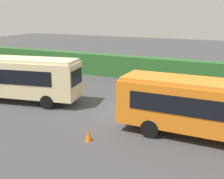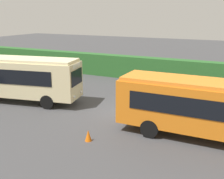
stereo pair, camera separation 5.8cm
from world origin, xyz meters
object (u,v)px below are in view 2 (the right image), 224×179
at_px(bus_orange, 218,108).
at_px(traffic_cone, 88,136).
at_px(person_far, 168,104).
at_px(bus_cream, 17,77).
at_px(person_right, 51,85).
at_px(person_center, 46,77).

distance_m(bus_orange, traffic_cone, 6.79).
bearing_deg(person_far, bus_cream, -7.92).
bearing_deg(bus_orange, person_right, 167.06).
distance_m(bus_cream, person_center, 4.08).
bearing_deg(bus_orange, person_far, 145.17).
height_order(person_far, traffic_cone, person_far).
relative_size(person_right, traffic_cone, 2.73).
height_order(bus_cream, person_right, bus_cream).
distance_m(bus_cream, bus_orange, 14.20).
xyz_separation_m(person_center, traffic_cone, (8.81, -7.47, -0.70)).
height_order(person_center, person_far, person_center).
xyz_separation_m(bus_cream, bus_orange, (14.19, -0.54, -0.09)).
xyz_separation_m(person_center, person_right, (1.82, -1.65, -0.15)).
bearing_deg(person_right, traffic_cone, 11.63).
bearing_deg(traffic_cone, person_right, 140.23).
bearing_deg(traffic_cone, person_far, 61.30).
xyz_separation_m(bus_orange, traffic_cone, (-5.91, -2.99, -1.52)).
bearing_deg(person_far, traffic_cone, 45.27).
xyz_separation_m(bus_cream, person_right, (1.28, 2.29, -1.05)).
relative_size(bus_cream, person_right, 6.00).
bearing_deg(bus_cream, traffic_cone, -34.72).
height_order(bus_orange, traffic_cone, bus_orange).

